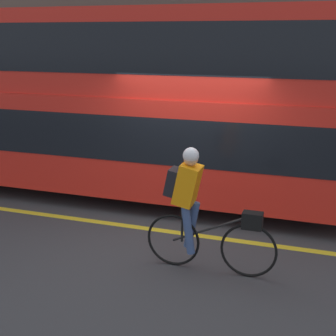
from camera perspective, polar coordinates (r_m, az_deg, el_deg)
name	(u,v)px	position (r m, az deg, el deg)	size (l,w,h in m)	color
ground_plane	(184,229)	(7.82, 1.93, -7.42)	(80.00, 80.00, 0.00)	#38383A
road_center_line	(180,233)	(7.65, 1.52, -7.92)	(50.00, 0.14, 0.01)	yellow
sidewalk_curb	(235,158)	(11.97, 8.13, 1.16)	(60.00, 1.76, 0.14)	gray
bus	(102,94)	(9.36, -8.02, 8.91)	(9.89, 2.49, 3.55)	black
cyclist_on_bike	(198,206)	(6.22, 3.63, -4.70)	(1.79, 0.32, 1.71)	black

